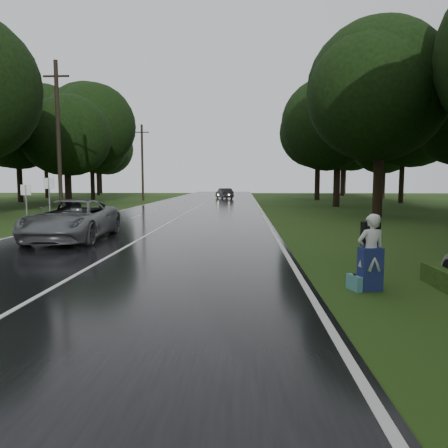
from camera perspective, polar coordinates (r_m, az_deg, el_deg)
The scene contains 16 objects.
ground at distance 9.78m, azimuth -24.21°, elevation -9.31°, with size 160.00×160.00×0.00m, color #254113.
road at distance 28.84m, azimuth -6.07°, elevation 0.95°, with size 12.00×140.00×0.04m, color black.
lane_center at distance 28.84m, azimuth -6.07°, elevation 1.00°, with size 0.12×140.00×0.01m, color silver.
grey_car at distance 18.52m, azimuth -19.99°, elevation 0.55°, with size 2.77×6.00×1.67m, color #535558.
far_car at distance 58.46m, azimuth 0.04°, elevation 4.19°, with size 1.54×4.42×1.46m, color black.
hitchhiker at distance 10.05m, azimuth 19.36°, elevation -3.99°, with size 0.71×0.67×1.75m.
suitcase at distance 10.04m, azimuth 17.33°, elevation -7.66°, with size 0.14×0.48×0.34m, color teal.
utility_pole_mid at distance 31.77m, azimuth -21.26°, elevation 0.99°, with size 1.80×0.28×10.71m, color black, non-canonical shape.
utility_pole_far at distance 54.82m, azimuth -10.97°, elevation 3.17°, with size 1.80×0.28×9.60m, color black, non-canonical shape.
road_sign_a at distance 24.76m, azimuth -25.21°, elevation -0.43°, with size 0.55×0.10×2.29m, color white, non-canonical shape.
road_sign_b at distance 27.14m, azimuth -22.59°, elevation 0.18°, with size 0.64×0.10×2.67m, color white, non-canonical shape.
tree_left_e at distance 46.18m, azimuth -20.39°, elevation 2.42°, with size 7.76×7.76×12.12m, color black, non-canonical shape.
tree_left_f at distance 58.04m, azimuth -17.41°, elevation 3.15°, with size 10.69×10.69×16.70m, color black, non-canonical shape.
tree_right_d at distance 30.92m, azimuth 20.10°, elevation 0.91°, with size 9.64×9.64×15.07m, color black, non-canonical shape.
tree_right_e at distance 42.26m, azimuth 15.03°, elevation 2.30°, with size 8.80×8.80×13.75m, color black, non-canonical shape.
tree_right_f at distance 56.60m, azimuth 12.54°, elevation 3.21°, with size 10.32×10.32×16.13m, color black, non-canonical shape.
Camera 1 is at (4.35, -8.41, 2.47)m, focal length 33.53 mm.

